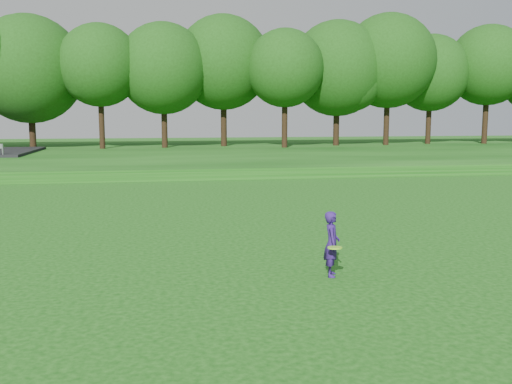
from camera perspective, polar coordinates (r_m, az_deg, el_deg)
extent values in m
plane|color=#0F450D|center=(11.23, 5.04, -10.23)|extent=(140.00, 140.00, 0.00)
cube|color=#0F450D|center=(44.53, -5.76, 3.80)|extent=(130.00, 30.00, 0.60)
cube|color=gray|center=(30.65, -4.16, 1.42)|extent=(130.00, 1.60, 0.04)
imported|color=navy|center=(12.37, 7.58, -5.16)|extent=(0.45, 0.58, 1.41)
cylinder|color=#90EA24|center=(11.97, 7.90, -5.53)|extent=(0.30, 0.31, 0.04)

